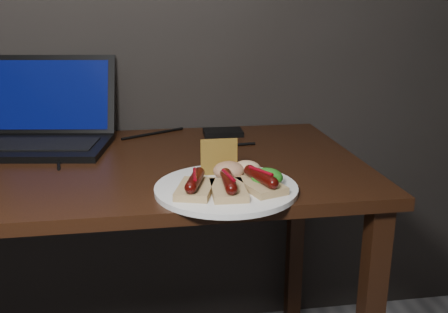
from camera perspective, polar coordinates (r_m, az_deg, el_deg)
desk at (r=1.35m, az=-14.71°, el=-4.41°), size 1.40×0.70×0.75m
laptop at (r=1.53m, az=-20.16°, el=3.24°), size 0.44×0.38×0.25m
hard_drive at (r=1.56m, az=-0.14°, el=2.77°), size 0.12×0.08×0.02m
desk_cables at (r=1.46m, az=-15.29°, el=0.93°), size 0.91×0.38×0.01m
plate at (r=1.09m, az=0.24°, el=-3.67°), size 0.35×0.35×0.01m
bread_sausage_left at (r=1.05m, az=-3.33°, el=-3.28°), size 0.10×0.13×0.04m
bread_sausage_center at (r=1.04m, az=0.51°, el=-3.41°), size 0.07×0.12×0.04m
bread_sausage_right at (r=1.07m, az=4.21°, el=-2.88°), size 0.10×0.13×0.04m
crispbread at (r=1.15m, az=-0.57°, el=-0.04°), size 0.08×0.01×0.08m
salad_greens at (r=1.09m, az=4.93°, el=-2.39°), size 0.07×0.07×0.04m
salsa_mound at (r=1.13m, az=0.58°, el=-1.62°), size 0.07×0.07×0.04m
coleslaw_mound at (r=1.15m, az=2.60°, el=-1.38°), size 0.06×0.06×0.04m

